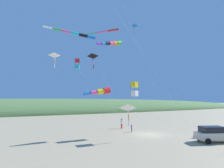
{
  "coord_description": "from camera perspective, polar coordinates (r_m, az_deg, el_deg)",
  "views": [
    {
      "loc": [
        -22.13,
        17.94,
        5.0
      ],
      "look_at": [
        1.17,
        5.57,
        7.25
      ],
      "focal_mm": 30.14,
      "sensor_mm": 36.0,
      "label": 1
    }
  ],
  "objects": [
    {
      "name": "ground_plane",
      "position": [
        28.93,
        11.28,
        -14.74
      ],
      "size": [
        600.0,
        600.0,
        0.0
      ],
      "primitive_type": "plane",
      "color": "tan"
    },
    {
      "name": "dune_ridge_grassy",
      "position": [
        79.35,
        -14.99,
        -8.33
      ],
      "size": [
        28.0,
        240.0,
        11.12
      ],
      "primitive_type": "ellipsoid",
      "color": "#567A42",
      "rests_on": "ground_plane"
    },
    {
      "name": "parked_car",
      "position": [
        26.25,
        28.51,
        -13.17
      ],
      "size": [
        3.33,
        4.68,
        1.85
      ],
      "color": "beige",
      "rests_on": "ground_plane"
    },
    {
      "name": "cooler_box",
      "position": [
        28.06,
        24.12,
        -14.29
      ],
      "size": [
        0.62,
        0.42,
        0.42
      ],
      "color": "#EF4C93",
      "rests_on": "ground_plane"
    },
    {
      "name": "person_adult_flyer",
      "position": [
        34.04,
        2.97,
        -11.6
      ],
      "size": [
        0.59,
        0.66,
        1.86
      ],
      "color": "#B72833",
      "rests_on": "ground_plane"
    },
    {
      "name": "person_child_green_jacket",
      "position": [
        30.19,
        5.97,
        -13.14
      ],
      "size": [
        0.42,
        0.36,
        1.19
      ],
      "color": "#3D7F51",
      "rests_on": "ground_plane"
    },
    {
      "name": "kite_box_black_fish_shape",
      "position": [
        26.93,
        -10.47,
        6.02
      ],
      "size": [
        1.02,
        10.51,
        10.78
      ],
      "color": "red",
      "rests_on": "ground_plane"
    },
    {
      "name": "kite_windsock_green_low_center",
      "position": [
        25.97,
        -3.45,
        -2.28
      ],
      "size": [
        0.97,
        6.85,
        6.82
      ],
      "color": "red",
      "rests_on": "ground_plane"
    },
    {
      "name": "kite_windsock_checkered_midright",
      "position": [
        40.49,
        -1.43,
        15.73
      ],
      "size": [
        9.67,
        6.66,
        19.78
      ],
      "color": "red",
      "rests_on": "ground_plane"
    },
    {
      "name": "kite_delta_teal_far_right",
      "position": [
        29.08,
        -5.78,
        8.3
      ],
      "size": [
        1.94,
        8.91,
        12.03
      ],
      "color": "black",
      "rests_on": "ground_plane"
    },
    {
      "name": "kite_delta_long_streamer_left",
      "position": [
        23.93,
        4.87,
        -7.27
      ],
      "size": [
        7.53,
        9.78,
        4.5
      ],
      "color": "white",
      "rests_on": "ground_plane"
    },
    {
      "name": "kite_windsock_striped_overhead",
      "position": [
        30.18,
        -10.4,
        14.64
      ],
      "size": [
        1.16,
        12.49,
        15.56
      ],
      "color": "blue",
      "rests_on": "ground_plane"
    },
    {
      "name": "kite_windsock_small_distant",
      "position": [
        27.04,
        0.13,
        12.26
      ],
      "size": [
        7.64,
        11.48,
        13.68
      ],
      "color": "green",
      "rests_on": "ground_plane"
    },
    {
      "name": "kite_box_orange_high_right",
      "position": [
        27.76,
        6.86,
        -1.52
      ],
      "size": [
        5.05,
        3.93,
        7.67
      ],
      "color": "yellow",
      "rests_on": "ground_plane"
    },
    {
      "name": "kite_delta_purple_drifting",
      "position": [
        39.12,
        -17.02,
        8.25
      ],
      "size": [
        7.17,
        12.8,
        14.24
      ],
      "color": "white",
      "rests_on": "ground_plane"
    },
    {
      "name": "kite_delta_blue_topmost",
      "position": [
        32.74,
        6.96,
        16.95
      ],
      "size": [
        9.09,
        5.1,
        17.52
      ],
      "color": "blue",
      "rests_on": "ground_plane"
    }
  ]
}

